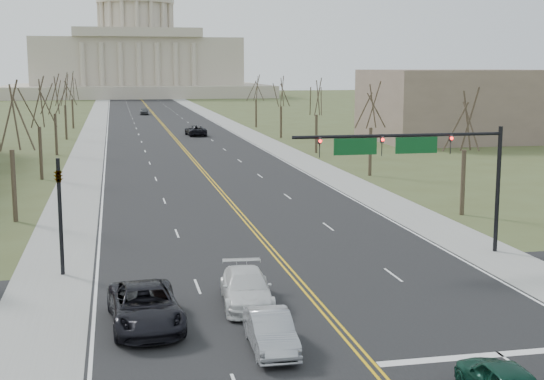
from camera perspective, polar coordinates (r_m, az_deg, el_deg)
name	(u,v)px	position (r m, az deg, el deg)	size (l,w,h in m)	color
ground	(362,355)	(28.75, 6.82, -12.24)	(600.00, 600.00, 0.00)	#444C26
road	(164,126)	(135.98, -8.13, 4.79)	(20.00, 380.00, 0.01)	black
cross_road	(319,305)	(34.15, 3.58, -8.66)	(120.00, 14.00, 0.01)	black
sidewalk_left	(95,127)	(135.75, -13.20, 4.63)	(4.00, 380.00, 0.03)	gray
sidewalk_right	(231,125)	(137.27, -3.11, 4.91)	(4.00, 380.00, 0.03)	gray
center_line	(164,126)	(135.98, -8.13, 4.79)	(0.42, 380.00, 0.01)	gold
edge_line_left	(108,127)	(135.71, -12.27, 4.67)	(0.15, 380.00, 0.01)	silver
edge_line_right	(219,125)	(136.96, -4.02, 4.90)	(0.15, 380.00, 0.01)	silver
stop_bar	(500,354)	(29.81, 16.80, -11.76)	(9.50, 0.50, 0.01)	silver
capitol	(137,55)	(275.37, -10.14, 9.94)	(90.00, 60.00, 50.00)	#B8AF9A
signal_mast	(415,154)	(42.29, 10.73, 2.68)	(12.12, 0.44, 7.20)	black
signal_left	(60,203)	(39.49, -15.70, -0.97)	(0.32, 0.36, 6.00)	black
tree_r_0	(465,123)	(55.06, 14.35, 4.88)	(3.74, 3.74, 8.50)	#392F22
tree_l_0	(10,120)	(53.85, -19.11, 4.98)	(3.96, 3.96, 9.00)	#392F22
tree_r_1	(371,108)	(73.51, 7.48, 6.14)	(3.74, 3.74, 8.50)	#392F22
tree_l_1	(38,105)	(73.70, -17.19, 6.11)	(3.96, 3.96, 9.00)	#392F22
tree_r_2	(317,99)	(92.60, 3.38, 6.84)	(3.74, 3.74, 8.50)	#392F22
tree_l_2	(54,97)	(93.61, -16.08, 6.76)	(3.96, 3.96, 9.00)	#392F22
tree_r_3	(281,93)	(112.01, 0.69, 7.28)	(3.74, 3.74, 8.50)	#392F22
tree_l_3	(65,91)	(113.56, -15.35, 7.18)	(3.96, 3.96, 9.00)	#392F22
tree_r_4	(256,89)	(131.60, -1.21, 7.59)	(3.74, 3.74, 8.50)	#392F22
tree_l_4	(72,87)	(133.52, -14.85, 7.47)	(3.96, 3.96, 9.00)	#392F22
bldg_right_mass	(460,105)	(112.53, 13.94, 6.23)	(25.00, 20.00, 10.00)	#6E5B4E
car_sb_inner_lead	(271,331)	(28.80, -0.10, -10.59)	(1.51, 4.34, 1.43)	#97999E
car_sb_outer_lead	(145,306)	(31.66, -9.53, -8.63)	(2.77, 6.01, 1.67)	black
car_sb_inner_second	(246,288)	(33.92, -1.94, -7.40)	(2.14, 5.27, 1.53)	silver
car_far_nb	(196,130)	(116.55, -5.77, 4.49)	(2.65, 5.76, 1.60)	black
car_far_sb	(144,111)	(168.68, -9.60, 5.87)	(1.78, 4.44, 1.51)	#434549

